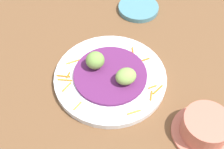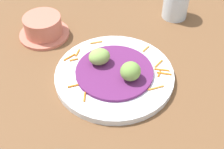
{
  "view_description": "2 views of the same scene",
  "coord_description": "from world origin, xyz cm",
  "px_view_note": "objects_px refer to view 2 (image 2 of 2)",
  "views": [
    {
      "loc": [
        -35.02,
        31.93,
        60.39
      ],
      "look_at": [
        -2.28,
        3.21,
        4.77
      ],
      "focal_mm": 46.6,
      "sensor_mm": 36.0,
      "label": 1
    },
    {
      "loc": [
        37.92,
        -27.61,
        53.25
      ],
      "look_at": [
        -0.49,
        1.62,
        4.78
      ],
      "focal_mm": 48.37,
      "sensor_mm": 36.0,
      "label": 2
    }
  ],
  "objects_px": {
    "guac_scoop_left": "(130,71)",
    "terracotta_bowl": "(43,27)",
    "main_plate": "(114,75)",
    "guac_scoop_center": "(99,57)",
    "water_glass": "(176,3)"
  },
  "relations": [
    {
      "from": "guac_scoop_left",
      "to": "terracotta_bowl",
      "type": "xyz_separation_m",
      "value": [
        -0.29,
        -0.07,
        -0.02
      ]
    },
    {
      "from": "main_plate",
      "to": "guac_scoop_center",
      "type": "distance_m",
      "value": 0.06
    },
    {
      "from": "water_glass",
      "to": "guac_scoop_left",
      "type": "bearing_deg",
      "value": -64.16
    },
    {
      "from": "main_plate",
      "to": "guac_scoop_left",
      "type": "distance_m",
      "value": 0.06
    },
    {
      "from": "main_plate",
      "to": "guac_scoop_center",
      "type": "height_order",
      "value": "guac_scoop_center"
    },
    {
      "from": "guac_scoop_left",
      "to": "guac_scoop_center",
      "type": "bearing_deg",
      "value": -163.76
    },
    {
      "from": "main_plate",
      "to": "terracotta_bowl",
      "type": "distance_m",
      "value": 0.25
    },
    {
      "from": "terracotta_bowl",
      "to": "water_glass",
      "type": "height_order",
      "value": "water_glass"
    },
    {
      "from": "guac_scoop_left",
      "to": "guac_scoop_center",
      "type": "relative_size",
      "value": 0.92
    },
    {
      "from": "guac_scoop_left",
      "to": "terracotta_bowl",
      "type": "relative_size",
      "value": 0.34
    },
    {
      "from": "main_plate",
      "to": "guac_scoop_center",
      "type": "bearing_deg",
      "value": -163.76
    },
    {
      "from": "guac_scoop_left",
      "to": "main_plate",
      "type": "bearing_deg",
      "value": -163.76
    },
    {
      "from": "main_plate",
      "to": "water_glass",
      "type": "relative_size",
      "value": 3.12
    },
    {
      "from": "terracotta_bowl",
      "to": "water_glass",
      "type": "distance_m",
      "value": 0.38
    },
    {
      "from": "guac_scoop_left",
      "to": "water_glass",
      "type": "xyz_separation_m",
      "value": [
        -0.14,
        0.28,
        -0.0
      ]
    }
  ]
}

